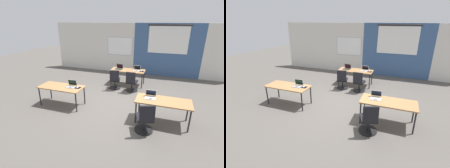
# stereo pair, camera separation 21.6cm
# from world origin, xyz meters

# --- Properties ---
(ground_plane) EXTENTS (24.00, 24.00, 0.00)m
(ground_plane) POSITION_xyz_m (0.00, 0.00, 0.00)
(ground_plane) COLOR #56514C
(back_wall_assembly) EXTENTS (10.00, 0.27, 2.80)m
(back_wall_assembly) POSITION_xyz_m (0.04, 4.20, 1.41)
(back_wall_assembly) COLOR silver
(back_wall_assembly) RESTS_ON ground
(desk_near_left) EXTENTS (1.60, 0.70, 0.72)m
(desk_near_left) POSITION_xyz_m (-1.75, -0.60, 0.66)
(desk_near_left) COLOR #A37547
(desk_near_left) RESTS_ON ground
(desk_near_right) EXTENTS (1.60, 0.70, 0.72)m
(desk_near_right) POSITION_xyz_m (1.75, -0.60, 0.66)
(desk_near_right) COLOR #A37547
(desk_near_right) RESTS_ON ground
(desk_far_center) EXTENTS (1.60, 0.70, 0.72)m
(desk_far_center) POSITION_xyz_m (0.00, 2.20, 0.66)
(desk_far_center) COLOR #A37547
(desk_far_center) RESTS_ON ground
(laptop_far_left) EXTENTS (0.37, 0.33, 0.24)m
(laptop_far_left) POSITION_xyz_m (-0.44, 2.22, 0.77)
(laptop_far_left) COLOR #333338
(laptop_far_left) RESTS_ON desk_far_center
(mouse_far_left) EXTENTS (0.06, 0.10, 0.03)m
(mouse_far_left) POSITION_xyz_m (-0.73, 2.17, 0.74)
(mouse_far_left) COLOR silver
(mouse_far_left) RESTS_ON desk_far_center
(chair_far_left) EXTENTS (0.52, 0.57, 0.92)m
(chair_far_left) POSITION_xyz_m (-0.40, 1.45, 0.38)
(chair_far_left) COLOR black
(chair_far_left) RESTS_ON ground
(laptop_far_right) EXTENTS (0.35, 0.32, 0.23)m
(laptop_far_right) POSITION_xyz_m (0.42, 2.26, 0.77)
(laptop_far_right) COLOR silver
(laptop_far_right) RESTS_ON desk_far_center
(mousepad_far_right) EXTENTS (0.22, 0.19, 0.00)m
(mousepad_far_right) POSITION_xyz_m (0.65, 2.17, 0.72)
(mousepad_far_right) COLOR black
(mousepad_far_right) RESTS_ON desk_far_center
(mouse_far_right) EXTENTS (0.06, 0.10, 0.03)m
(mouse_far_right) POSITION_xyz_m (0.65, 2.17, 0.74)
(mouse_far_right) COLOR #B2B2B7
(mouse_far_right) RESTS_ON mousepad_far_right
(chair_far_right) EXTENTS (0.52, 0.55, 0.92)m
(chair_far_right) POSITION_xyz_m (0.37, 1.42, 0.38)
(chair_far_right) COLOR black
(chair_far_right) RESTS_ON ground
(laptop_near_left_inner) EXTENTS (0.34, 0.30, 0.23)m
(laptop_near_left_inner) POSITION_xyz_m (-1.39, -0.51, 0.77)
(laptop_near_left_inner) COLOR #9E9EA3
(laptop_near_left_inner) RESTS_ON desk_near_left
(mousepad_near_left_inner) EXTENTS (0.22, 0.19, 0.00)m
(mousepad_near_left_inner) POSITION_xyz_m (-1.14, -0.52, 0.72)
(mousepad_near_left_inner) COLOR black
(mousepad_near_left_inner) RESTS_ON desk_near_left
(mouse_near_left_inner) EXTENTS (0.07, 0.11, 0.03)m
(mouse_near_left_inner) POSITION_xyz_m (-1.14, -0.52, 0.74)
(mouse_near_left_inner) COLOR silver
(mouse_near_left_inner) RESTS_ON mousepad_near_left_inner
(laptop_near_right_inner) EXTENTS (0.34, 0.32, 0.23)m
(laptop_near_right_inner) POSITION_xyz_m (1.37, -0.51, 0.77)
(laptop_near_right_inner) COLOR silver
(laptop_near_right_inner) RESTS_ON desk_near_right
(chair_near_right_inner) EXTENTS (0.56, 0.61, 0.92)m
(chair_near_right_inner) POSITION_xyz_m (1.34, -1.28, 0.38)
(chair_near_right_inner) COLOR black
(chair_near_right_inner) RESTS_ON ground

